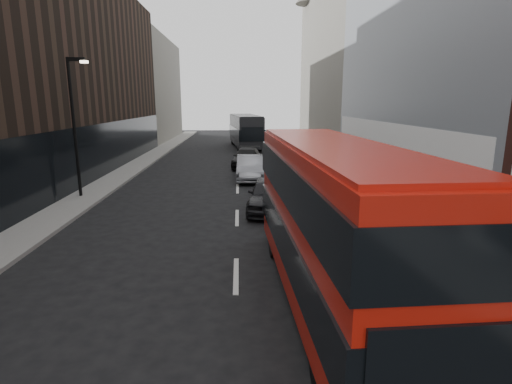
{
  "coord_description": "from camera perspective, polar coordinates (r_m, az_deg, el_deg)",
  "views": [
    {
      "loc": [
        0.14,
        -2.95,
        5.0
      ],
      "look_at": [
        0.59,
        8.08,
        2.5
      ],
      "focal_mm": 28.0,
      "sensor_mm": 36.0,
      "label": 1
    }
  ],
  "objects": [
    {
      "name": "street_lamp",
      "position": [
        22.57,
        -24.46,
        9.56
      ],
      "size": [
        1.06,
        0.22,
        7.0
      ],
      "color": "black",
      "rests_on": "sidewalk_left"
    },
    {
      "name": "sidewalk_right",
      "position": [
        29.32,
        12.22,
        2.8
      ],
      "size": [
        3.0,
        80.0,
        0.15
      ],
      "primitive_type": "cube",
      "color": "slate",
      "rests_on": "ground"
    },
    {
      "name": "sidewalk_left",
      "position": [
        29.53,
        -18.35,
        2.51
      ],
      "size": [
        2.0,
        80.0,
        0.15
      ],
      "primitive_type": "cube",
      "color": "slate",
      "rests_on": "ground"
    },
    {
      "name": "red_bus",
      "position": [
        9.91,
        10.8,
        -3.54
      ],
      "size": [
        2.82,
        10.17,
        4.07
      ],
      "rotation": [
        0.0,
        0.0,
        0.04
      ],
      "color": "#B7160B",
      "rests_on": "ground"
    },
    {
      "name": "building_modern_block",
      "position": [
        26.95,
        24.46,
        22.17
      ],
      "size": [
        5.03,
        22.0,
        20.0
      ],
      "color": "#999DA2",
      "rests_on": "ground"
    },
    {
      "name": "building_victorian",
      "position": [
        48.5,
        11.62,
        18.02
      ],
      "size": [
        6.5,
        24.0,
        21.0
      ],
      "color": "slate",
      "rests_on": "ground"
    },
    {
      "name": "car_a",
      "position": [
        18.67,
        1.87,
        -0.31
      ],
      "size": [
        2.44,
        4.79,
        1.56
      ],
      "primitive_type": "imported",
      "rotation": [
        0.0,
        0.0,
        -0.13
      ],
      "color": "black",
      "rests_on": "ground"
    },
    {
      "name": "building_left_far",
      "position": [
        56.19,
        -14.76,
        13.89
      ],
      "size": [
        5.0,
        20.0,
        13.0
      ],
      "primitive_type": "cube",
      "color": "slate",
      "rests_on": "ground"
    },
    {
      "name": "building_left_mid",
      "position": [
        35.0,
        -22.6,
        15.1
      ],
      "size": [
        5.0,
        24.0,
        14.0
      ],
      "primitive_type": "cube",
      "color": "black",
      "rests_on": "ground"
    },
    {
      "name": "grey_bus",
      "position": [
        44.7,
        -1.53,
        8.81
      ],
      "size": [
        3.79,
        11.3,
        3.59
      ],
      "rotation": [
        0.0,
        0.0,
        0.11
      ],
      "color": "black",
      "rests_on": "ground"
    },
    {
      "name": "car_b",
      "position": [
        26.18,
        -0.88,
        3.51
      ],
      "size": [
        1.77,
        4.83,
        1.58
      ],
      "primitive_type": "imported",
      "rotation": [
        0.0,
        0.0,
        -0.02
      ],
      "color": "gray",
      "rests_on": "ground"
    },
    {
      "name": "car_c",
      "position": [
        31.26,
        -1.29,
        4.91
      ],
      "size": [
        2.59,
        5.25,
        1.47
      ],
      "primitive_type": "imported",
      "rotation": [
        0.0,
        0.0,
        -0.11
      ],
      "color": "black",
      "rests_on": "ground"
    }
  ]
}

